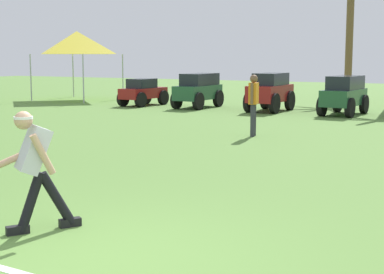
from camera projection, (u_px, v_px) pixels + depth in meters
The scene contains 9 objects.
ground_plane at pixel (97, 262), 5.86m from camera, with size 80.00×80.00×0.00m, color #588238.
frisbee_thrower at pixel (35, 164), 6.76m from camera, with size 0.82×0.87×1.42m.
teammate_midfield at pixel (254, 99), 14.85m from camera, with size 0.26×0.50×1.56m.
parked_car_slot_a at pixel (143, 92), 24.08m from camera, with size 1.25×2.27×1.10m.
parked_car_slot_b at pixel (198, 89), 23.06m from camera, with size 1.20×2.42×1.34m.
parked_car_slot_c at pixel (270, 91), 21.58m from camera, with size 1.22×2.38×1.40m.
parked_car_slot_d at pixel (344, 94), 20.31m from camera, with size 1.30×2.46×1.34m.
palm_tree_far_left at pixel (350, 23), 27.09m from camera, with size 3.25×3.24×5.81m.
event_tent at pixel (77, 43), 26.84m from camera, with size 3.11×3.11×3.14m.
Camera 1 is at (3.47, -4.54, 2.04)m, focal length 55.00 mm.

